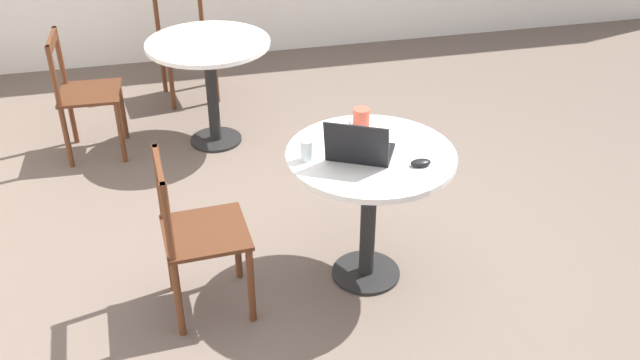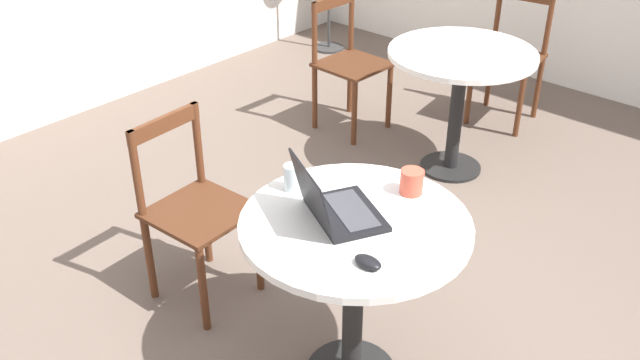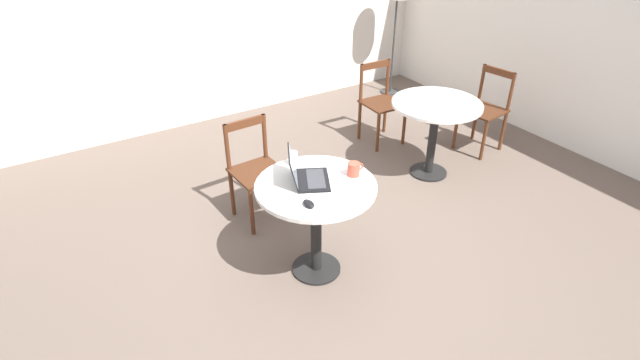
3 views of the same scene
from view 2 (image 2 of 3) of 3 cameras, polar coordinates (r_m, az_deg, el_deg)
The scene contains 9 objects.
cafe_table_near at distance 2.61m, azimuth 2.78°, elevation -5.93°, with size 0.83×0.83×0.75m.
cafe_table_mid at distance 4.15m, azimuth 11.15°, elevation 8.24°, with size 0.83×0.83×0.75m.
chair_near_back at distance 3.20m, azimuth -10.05°, elevation -2.41°, with size 0.42×0.42×0.86m.
chair_mid_back at distance 4.69m, azimuth 2.26°, elevation 9.24°, with size 0.41×0.41×0.86m.
chair_mid_right at distance 4.96m, azimuth 15.01°, elevation 9.44°, with size 0.45×0.45×0.86m.
laptop at distance 2.51m, azimuth 1.22°, elevation -2.15°, with size 0.38×0.39×0.23m.
mouse at distance 2.31m, azimuth 3.85°, elevation -6.56°, with size 0.06×0.10×0.03m.
mug at distance 2.68m, azimuth 7.37°, elevation -0.12°, with size 0.13×0.09×0.10m.
drinking_glass at distance 2.68m, azimuth -2.28°, elevation 0.20°, with size 0.06×0.06×0.10m.
Camera 2 is at (-1.77, -1.08, 2.17)m, focal length 40.00 mm.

